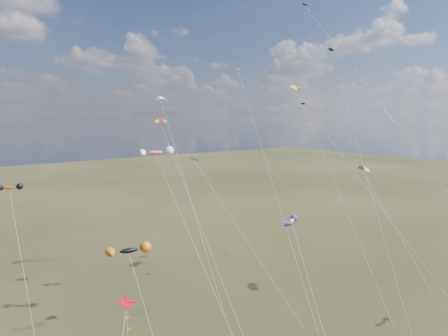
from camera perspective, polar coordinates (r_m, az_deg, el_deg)
diamond_black_high at (r=71.94m, az=15.50°, el=12.16°), size 17.22×26.94×37.18m
diamond_navy_tall at (r=60.05m, az=14.28°, el=16.61°), size 7.39×33.41×41.58m
diamond_black_mid at (r=48.90m, az=-0.40°, el=-4.74°), size 8.92×11.95×20.58m
diamond_navy_right at (r=63.42m, az=11.68°, el=4.98°), size 5.16×20.27×27.58m
diamond_orange_center at (r=54.37m, az=5.38°, el=3.06°), size 2.48×18.37×32.47m
parafoil_yellow at (r=68.49m, az=10.30°, el=11.29°), size 5.70×27.24×31.06m
parafoil_blue_white at (r=69.08m, az=-8.87°, el=9.74°), size 4.99×23.75×29.16m
parafoil_striped at (r=62.06m, az=19.43°, el=0.11°), size 2.51×13.62×18.81m
parafoil_tricolor at (r=61.46m, az=-8.89°, el=6.56°), size 2.32×22.59×25.45m
novelty_black_orange at (r=38.31m, az=-13.42°, el=-11.43°), size 3.63×8.60×14.03m
novelty_orange_black at (r=53.74m, az=-28.32°, el=-2.59°), size 2.78×13.99×17.67m
novelty_white_purple at (r=39.82m, az=9.73°, el=-7.62°), size 5.71×12.95×15.89m
novelty_redwhite_stripe at (r=52.95m, az=-9.72°, el=2.15°), size 4.12×18.40×21.56m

